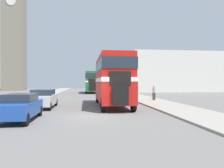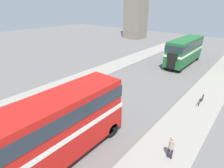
# 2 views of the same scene
# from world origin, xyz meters

# --- Properties ---
(ground_plane) EXTENTS (120.00, 120.00, 0.00)m
(ground_plane) POSITION_xyz_m (0.00, 0.00, 0.00)
(ground_plane) COLOR slate
(sidewalk_right) EXTENTS (3.50, 120.00, 0.12)m
(sidewalk_right) POSITION_xyz_m (6.75, 0.00, 0.06)
(sidewalk_right) COLOR gray
(sidewalk_right) RESTS_ON ground_plane
(double_decker_bus) EXTENTS (2.47, 9.45, 4.24)m
(double_decker_bus) POSITION_xyz_m (2.04, 5.48, 2.51)
(double_decker_bus) COLOR red
(double_decker_bus) RESTS_ON ground_plane
(bus_distant) EXTENTS (2.55, 9.69, 4.04)m
(bus_distant) POSITION_xyz_m (0.92, 29.22, 2.41)
(bus_distant) COLOR #1E602D
(bus_distant) RESTS_ON ground_plane
(car_parked_near) EXTENTS (1.66, 3.99, 1.46)m
(car_parked_near) POSITION_xyz_m (-3.80, -1.09, 0.76)
(car_parked_near) COLOR #1E479E
(car_parked_near) RESTS_ON ground_plane
(car_parked_mid) EXTENTS (1.81, 4.28, 1.50)m
(car_parked_mid) POSITION_xyz_m (-3.69, 4.68, 0.78)
(car_parked_mid) COLOR silver
(car_parked_mid) RESTS_ON ground_plane
(pedestrian_walking) EXTENTS (0.33, 0.33, 1.61)m
(pedestrian_walking) POSITION_xyz_m (7.22, 9.85, 1.03)
(pedestrian_walking) COLOR #282833
(pedestrian_walking) RESTS_ON sidewalk_right
(bicycle_on_pavement) EXTENTS (0.05, 1.76, 0.78)m
(bicycle_on_pavement) POSITION_xyz_m (6.76, 18.03, 0.48)
(bicycle_on_pavement) COLOR black
(bicycle_on_pavement) RESTS_ON sidewalk_right
(church_tower) EXTENTS (5.10, 5.10, 38.34)m
(church_tower) POSITION_xyz_m (-18.25, 44.32, 19.58)
(church_tower) COLOR gray
(church_tower) RESTS_ON ground_plane
(shop_building_block) EXTENTS (19.64, 10.05, 8.71)m
(shop_building_block) POSITION_xyz_m (19.25, 34.61, 4.35)
(shop_building_block) COLOR silver
(shop_building_block) RESTS_ON ground_plane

